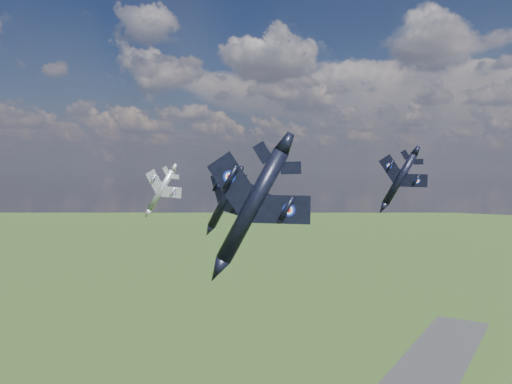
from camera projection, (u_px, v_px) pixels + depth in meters
The scene contains 4 objects.
jet_lead_navy at pixel (224, 201), 76.29m from camera, with size 9.98×13.91×2.88m, color black, non-canonical shape.
jet_right_navy at pixel (252, 206), 48.36m from camera, with size 11.89×16.58×3.43m, color black, non-canonical shape.
jet_high_navy at pixel (400, 179), 91.29m from camera, with size 10.18×14.19×2.94m, color black, non-canonical shape.
jet_left_silver at pixel (161, 190), 110.61m from camera, with size 10.27×14.33×2.96m, color gray, non-canonical shape.
Camera 1 is at (48.73, -53.91, 86.57)m, focal length 35.00 mm.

